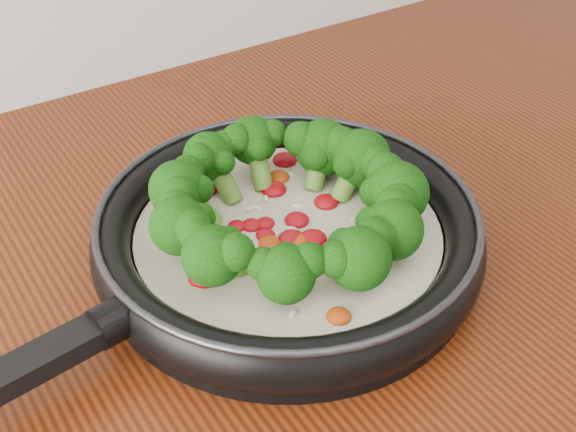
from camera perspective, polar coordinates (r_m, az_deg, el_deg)
skillet at (r=0.65m, az=-0.06°, el=-0.96°), size 0.54×0.38×0.09m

